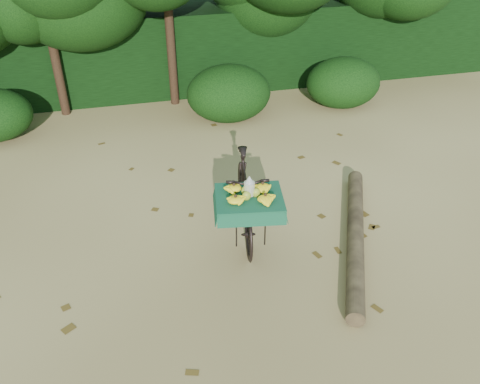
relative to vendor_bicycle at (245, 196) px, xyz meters
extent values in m
plane|color=tan|center=(-0.85, -0.42, -0.59)|extent=(80.00, 80.00, 0.00)
imported|color=black|center=(0.00, 0.02, -0.02)|extent=(0.84, 1.99, 1.16)
cube|color=black|center=(-0.09, -0.57, 0.36)|extent=(0.49, 0.57, 0.03)
cube|color=#165532|center=(-0.09, -0.57, 0.37)|extent=(0.93, 0.82, 0.01)
ellipsoid|color=olive|center=(-0.01, -0.59, 0.43)|extent=(0.11, 0.09, 0.12)
ellipsoid|color=olive|center=(-0.12, -0.51, 0.43)|extent=(0.11, 0.09, 0.12)
ellipsoid|color=olive|center=(-0.14, -0.63, 0.43)|extent=(0.11, 0.09, 0.12)
cylinder|color=#EAE5C6|center=(-0.09, -0.56, 0.49)|extent=(0.13, 0.13, 0.17)
cylinder|color=brown|center=(1.42, -0.61, -0.48)|extent=(1.52, 2.96, 0.23)
cube|color=black|center=(-0.85, 5.88, 0.31)|extent=(26.00, 1.80, 1.80)
camera|label=1|loc=(-1.45, -5.61, 3.84)|focal=38.00mm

